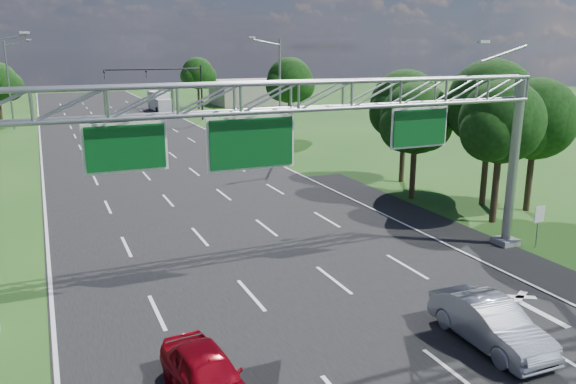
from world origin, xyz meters
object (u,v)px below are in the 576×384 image
sign_gantry (297,112)px  traffic_signal (174,80)px  silver_sedan (490,323)px  regulatory_sign (539,218)px  red_coupe (207,376)px  box_truck (160,102)px

sign_gantry → traffic_signal: (7.15, 53.00, -1.72)m
sign_gantry → silver_sedan: bearing=-62.5°
traffic_signal → silver_sedan: traffic_signal is taller
traffic_signal → silver_sedan: size_ratio=2.71×
sign_gantry → regulatory_sign: 13.25m
red_coupe → silver_sedan: 9.12m
silver_sedan → traffic_signal: bearing=88.0°
sign_gantry → regulatory_sign: sign_gantry is taller
regulatory_sign → traffic_signal: traffic_signal is taller
sign_gantry → traffic_signal: sign_gantry is taller
sign_gantry → box_truck: sign_gantry is taller
traffic_signal → box_truck: size_ratio=1.63×
sign_gantry → silver_sedan: sign_gantry is taller
red_coupe → box_truck: box_truck is taller
traffic_signal → silver_sedan: (-3.51, -59.99, -4.42)m
regulatory_sign → box_truck: (-4.45, 66.75, -0.16)m
sign_gantry → traffic_signal: 53.51m
sign_gantry → box_truck: 66.41m
regulatory_sign → traffic_signal: (-4.92, 54.02, 3.66)m
red_coupe → silver_sedan: (9.09, -0.83, 0.04)m
red_coupe → sign_gantry: bearing=42.6°
silver_sedan → box_truck: box_truck is taller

